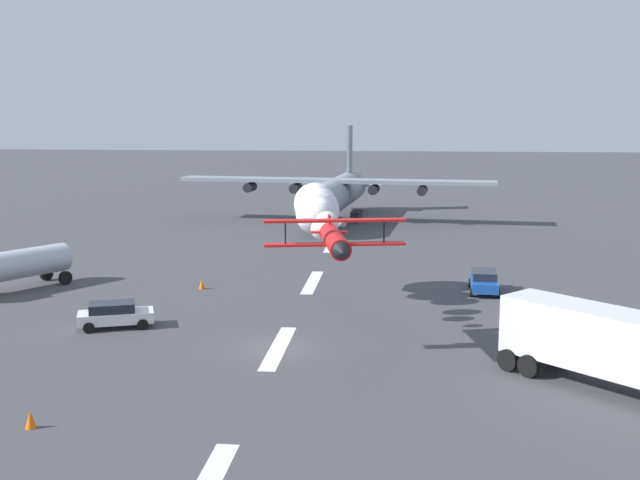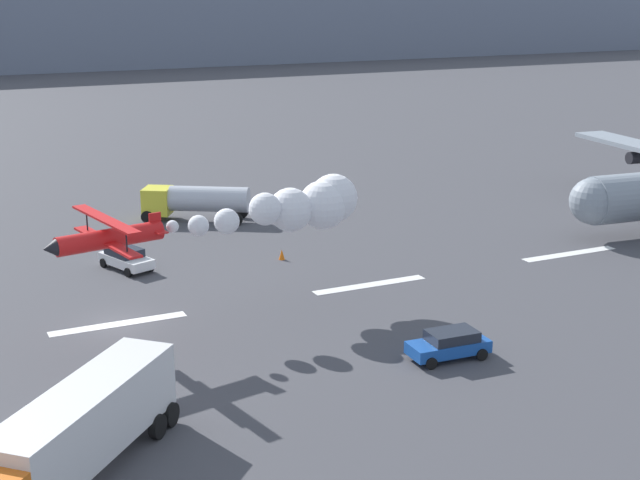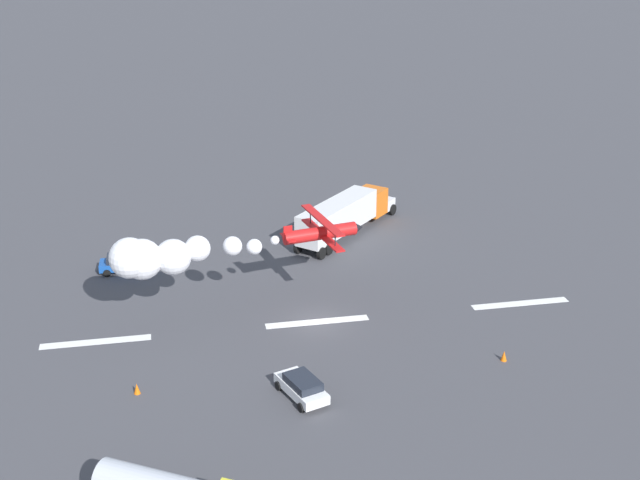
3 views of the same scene
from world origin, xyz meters
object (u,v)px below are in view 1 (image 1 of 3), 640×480
object	(u,v)px
traffic_cone_far	(202,284)
airport_staff_sedan	(115,314)
fuel_tanker_truck	(9,267)
followme_car_yellow	(484,281)
traffic_cone_near	(30,419)
cargo_transport_plane	(333,194)
stunt_biplane_red	(318,212)

from	to	relation	value
traffic_cone_far	airport_staff_sedan	bearing A→B (deg)	166.55
fuel_tanker_truck	followme_car_yellow	xyz separation A→B (m)	(3.16, -33.53, -0.93)
fuel_tanker_truck	traffic_cone_far	xyz separation A→B (m)	(2.15, -13.39, -1.36)
traffic_cone_near	fuel_tanker_truck	bearing A→B (deg)	28.88
followme_car_yellow	airport_staff_sedan	xyz separation A→B (m)	(-11.61, 22.68, 0.00)
traffic_cone_near	traffic_cone_far	bearing A→B (deg)	-1.27
cargo_transport_plane	airport_staff_sedan	distance (m)	46.68
stunt_biplane_red	fuel_tanker_truck	size ratio (longest dim) A/B	2.24
cargo_transport_plane	airport_staff_sedan	world-z (taller)	cargo_transport_plane
cargo_transport_plane	followme_car_yellow	xyz separation A→B (m)	(-34.11, -13.59, -2.48)
cargo_transport_plane	traffic_cone_near	xyz separation A→B (m)	(-60.52, 7.11, -2.91)
stunt_biplane_red	followme_car_yellow	bearing A→B (deg)	-70.69
airport_staff_sedan	traffic_cone_near	size ratio (longest dim) A/B	6.26
traffic_cone_far	cargo_transport_plane	bearing A→B (deg)	-10.56
fuel_tanker_truck	followme_car_yellow	world-z (taller)	fuel_tanker_truck
airport_staff_sedan	followme_car_yellow	bearing A→B (deg)	-62.89
stunt_biplane_red	followme_car_yellow	distance (m)	13.16
stunt_biplane_red	airport_staff_sedan	world-z (taller)	stunt_biplane_red
fuel_tanker_truck	airport_staff_sedan	distance (m)	13.79
stunt_biplane_red	traffic_cone_far	xyz separation A→B (m)	(2.98, 8.76, -5.70)
cargo_transport_plane	stunt_biplane_red	size ratio (longest dim) A/B	1.88
followme_car_yellow	traffic_cone_far	world-z (taller)	followme_car_yellow
fuel_tanker_truck	traffic_cone_near	world-z (taller)	fuel_tanker_truck
followme_car_yellow	traffic_cone_near	size ratio (longest dim) A/B	5.85
cargo_transport_plane	followme_car_yellow	world-z (taller)	cargo_transport_plane
cargo_transport_plane	followme_car_yellow	size ratio (longest dim) A/B	8.40
cargo_transport_plane	airport_staff_sedan	size ratio (longest dim) A/B	7.85
fuel_tanker_truck	airport_staff_sedan	bearing A→B (deg)	-127.91
fuel_tanker_truck	followme_car_yellow	size ratio (longest dim) A/B	1.99
traffic_cone_near	stunt_biplane_red	bearing A→B (deg)	-22.57
airport_staff_sedan	stunt_biplane_red	bearing A→B (deg)	-55.99
followme_car_yellow	traffic_cone_near	distance (m)	33.56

